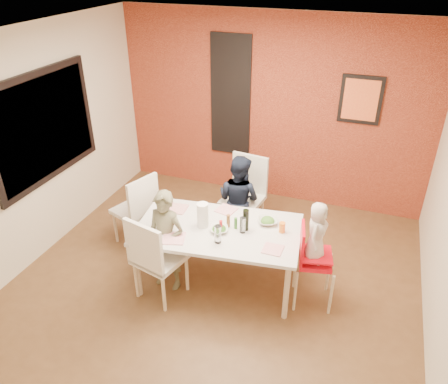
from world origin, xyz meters
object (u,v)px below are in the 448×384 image
(chair_left, at_px, (138,207))
(wine_bottle, at_px, (246,220))
(child_near, at_px, (166,241))
(child_far, at_px, (239,199))
(toddler, at_px, (317,232))
(paper_towel_roll, at_px, (203,215))
(dining_table, at_px, (218,233))
(chair_far, at_px, (246,191))
(high_chair, at_px, (311,258))
(chair_near, at_px, (154,256))

(chair_left, height_order, wine_bottle, chair_left)
(child_near, bearing_deg, chair_left, 142.24)
(child_far, height_order, toddler, toddler)
(toddler, relative_size, paper_towel_roll, 2.38)
(dining_table, distance_m, wine_bottle, 0.35)
(dining_table, bearing_deg, child_near, -154.29)
(wine_bottle, bearing_deg, child_far, 113.20)
(chair_far, height_order, child_far, child_far)
(high_chair, xyz_separation_m, wine_bottle, (-0.73, 0.03, 0.29))
(high_chair, xyz_separation_m, toddler, (0.02, 0.01, 0.32))
(high_chair, distance_m, child_far, 1.35)
(child_near, bearing_deg, child_far, 70.40)
(chair_far, bearing_deg, chair_left, -139.01)
(chair_left, xyz_separation_m, high_chair, (2.22, -0.29, 0.01))
(chair_far, relative_size, wine_bottle, 4.30)
(child_near, xyz_separation_m, toddler, (1.55, 0.30, 0.29))
(dining_table, height_order, toddler, toddler)
(child_far, relative_size, toddler, 1.80)
(high_chair, bearing_deg, wine_bottle, 75.15)
(chair_near, distance_m, child_far, 1.45)
(high_chair, relative_size, wine_bottle, 3.82)
(chair_near, xyz_separation_m, paper_towel_roll, (0.36, 0.48, 0.30))
(high_chair, bearing_deg, child_far, 39.95)
(high_chair, relative_size, paper_towel_roll, 3.35)
(chair_left, bearing_deg, wine_bottle, 99.59)
(dining_table, height_order, paper_towel_roll, paper_towel_roll)
(dining_table, relative_size, child_far, 1.56)
(chair_far, relative_size, chair_left, 1.07)
(dining_table, bearing_deg, wine_bottle, 14.87)
(child_near, height_order, child_far, same)
(chair_near, relative_size, chair_far, 0.97)
(chair_left, bearing_deg, child_near, 69.16)
(high_chair, bearing_deg, dining_table, 80.06)
(high_chair, bearing_deg, chair_far, 32.01)
(high_chair, relative_size, child_near, 0.78)
(child_near, bearing_deg, paper_towel_roll, 36.56)
(toddler, bearing_deg, chair_left, 87.93)
(chair_left, distance_m, child_near, 0.91)
(toddler, bearing_deg, dining_table, 98.25)
(high_chair, height_order, paper_towel_roll, paper_towel_roll)
(high_chair, distance_m, child_near, 1.56)
(wine_bottle, relative_size, paper_towel_roll, 0.88)
(chair_left, bearing_deg, chair_far, 143.72)
(chair_near, xyz_separation_m, chair_left, (-0.67, 0.84, -0.02))
(chair_near, distance_m, child_near, 0.25)
(child_near, bearing_deg, toddler, 13.83)
(child_near, xyz_separation_m, wine_bottle, (0.80, 0.32, 0.26))
(dining_table, bearing_deg, high_chair, 2.62)
(high_chair, distance_m, toddler, 0.33)
(chair_near, distance_m, toddler, 1.70)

